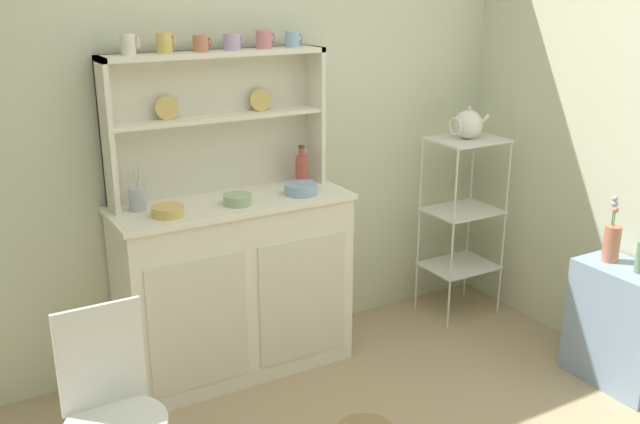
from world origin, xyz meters
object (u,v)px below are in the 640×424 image
object	(u,v)px
cup_cream_0	(128,45)
utensil_jar	(138,197)
bakers_rack	(463,206)
bowl_mixing_large	(168,211)
wire_chair	(110,400)
jam_bottle	(302,169)
flower_vase	(612,241)
hutch_cabinet	(235,285)
side_shelf_blue	(622,326)
hutch_shelf_unit	(215,111)
porcelain_teapot	(468,124)

from	to	relation	value
cup_cream_0	utensil_jar	world-z (taller)	cup_cream_0
bakers_rack	bowl_mixing_large	bearing A→B (deg)	-179.52
wire_chair	jam_bottle	size ratio (longest dim) A/B	4.11
bakers_rack	flower_vase	bearing A→B (deg)	-78.98
hutch_cabinet	cup_cream_0	size ratio (longest dim) A/B	12.83
side_shelf_blue	utensil_jar	distance (m)	2.42
side_shelf_blue	cup_cream_0	world-z (taller)	cup_cream_0
hutch_cabinet	wire_chair	size ratio (longest dim) A/B	1.37
hutch_cabinet	side_shelf_blue	world-z (taller)	hutch_cabinet
side_shelf_blue	hutch_cabinet	bearing A→B (deg)	146.15
wire_chair	flower_vase	xyz separation A→B (m)	(2.41, -0.15, 0.20)
hutch_shelf_unit	side_shelf_blue	size ratio (longest dim) A/B	1.79
cup_cream_0	bowl_mixing_large	distance (m)	0.75
side_shelf_blue	bakers_rack	bearing A→B (deg)	99.74
cup_cream_0	flower_vase	distance (m)	2.45
cup_cream_0	hutch_shelf_unit	bearing A→B (deg)	6.00
bakers_rack	jam_bottle	bearing A→B (deg)	171.64
wire_chair	cup_cream_0	distance (m)	1.52
side_shelf_blue	utensil_jar	world-z (taller)	utensil_jar
wire_chair	flower_vase	size ratio (longest dim) A/B	2.58
hutch_cabinet	utensil_jar	bearing A→B (deg)	169.76
bakers_rack	porcelain_teapot	xyz separation A→B (m)	(-0.00, 0.00, 0.48)
bakers_rack	porcelain_teapot	world-z (taller)	porcelain_teapot
bowl_mixing_large	jam_bottle	xyz separation A→B (m)	(0.77, 0.16, 0.06)
utensil_jar	flower_vase	xyz separation A→B (m)	(2.02, -1.03, -0.26)
porcelain_teapot	flower_vase	bearing A→B (deg)	-78.88
hutch_cabinet	bowl_mixing_large	bearing A→B (deg)	-167.88
bakers_rack	side_shelf_blue	distance (m)	1.09
hutch_cabinet	side_shelf_blue	distance (m)	1.92
hutch_shelf_unit	bowl_mixing_large	xyz separation A→B (m)	(-0.34, -0.24, -0.39)
utensil_jar	porcelain_teapot	xyz separation A→B (m)	(1.85, -0.14, 0.18)
hutch_cabinet	cup_cream_0	xyz separation A→B (m)	(-0.40, 0.12, 1.19)
hutch_cabinet	utensil_jar	distance (m)	0.67
hutch_cabinet	flower_vase	distance (m)	1.87
hutch_cabinet	bakers_rack	xyz separation A→B (m)	(1.42, -0.06, 0.21)
hutch_cabinet	wire_chair	xyz separation A→B (m)	(-0.82, -0.80, 0.05)
wire_chair	jam_bottle	distance (m)	1.61
hutch_cabinet	side_shelf_blue	bearing A→B (deg)	-33.85
hutch_shelf_unit	jam_bottle	size ratio (longest dim) A/B	5.29
bowl_mixing_large	utensil_jar	size ratio (longest dim) A/B	0.58
hutch_cabinet	wire_chair	bearing A→B (deg)	-135.76
jam_bottle	wire_chair	bearing A→B (deg)	-144.75
bowl_mixing_large	utensil_jar	bearing A→B (deg)	120.88
cup_cream_0	jam_bottle	bearing A→B (deg)	-2.46
hutch_shelf_unit	bowl_mixing_large	size ratio (longest dim) A/B	7.47
bakers_rack	cup_cream_0	xyz separation A→B (m)	(-1.82, 0.18, 0.98)
bakers_rack	porcelain_teapot	bearing A→B (deg)	180.00
wire_chair	hutch_shelf_unit	bearing A→B (deg)	67.11
porcelain_teapot	hutch_shelf_unit	bearing A→B (deg)	171.04
jam_bottle	utensil_jar	bearing A→B (deg)	-179.45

